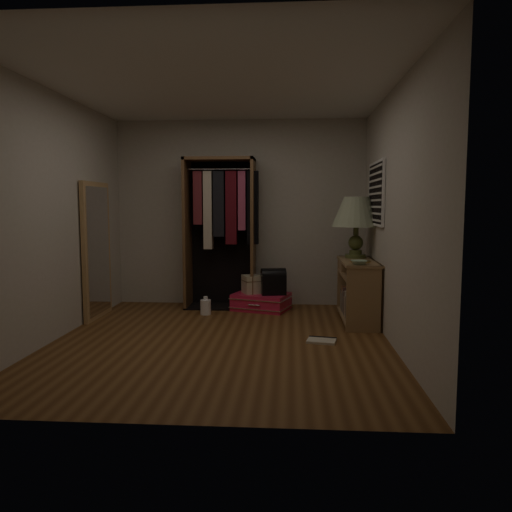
{
  "coord_description": "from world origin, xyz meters",
  "views": [
    {
      "loc": [
        0.72,
        -5.05,
        1.42
      ],
      "look_at": [
        0.3,
        0.95,
        0.8
      ],
      "focal_mm": 35.0,
      "sensor_mm": 36.0,
      "label": 1
    }
  ],
  "objects_px": {
    "console_bookshelf": "(357,289)",
    "floor_mirror": "(97,250)",
    "white_jug": "(206,307)",
    "open_wardrobe": "(223,220)",
    "train_case": "(256,284)",
    "black_bag": "(273,281)",
    "table_lamp": "(356,213)",
    "pink_suitcase": "(261,302)"
  },
  "relations": [
    {
      "from": "floor_mirror",
      "to": "table_lamp",
      "type": "distance_m",
      "value": 3.29
    },
    {
      "from": "white_jug",
      "to": "console_bookshelf",
      "type": "bearing_deg",
      "value": -6.48
    },
    {
      "from": "pink_suitcase",
      "to": "black_bag",
      "type": "relative_size",
      "value": 2.38
    },
    {
      "from": "floor_mirror",
      "to": "train_case",
      "type": "xyz_separation_m",
      "value": [
        1.96,
        0.64,
        -0.5
      ]
    },
    {
      "from": "train_case",
      "to": "black_bag",
      "type": "bearing_deg",
      "value": -47.08
    },
    {
      "from": "train_case",
      "to": "white_jug",
      "type": "height_order",
      "value": "train_case"
    },
    {
      "from": "floor_mirror",
      "to": "train_case",
      "type": "relative_size",
      "value": 3.94
    },
    {
      "from": "floor_mirror",
      "to": "white_jug",
      "type": "distance_m",
      "value": 1.54
    },
    {
      "from": "pink_suitcase",
      "to": "floor_mirror",
      "type": "bearing_deg",
      "value": -145.81
    },
    {
      "from": "table_lamp",
      "to": "white_jug",
      "type": "bearing_deg",
      "value": -178.19
    },
    {
      "from": "pink_suitcase",
      "to": "console_bookshelf",
      "type": "bearing_deg",
      "value": -7.38
    },
    {
      "from": "console_bookshelf",
      "to": "white_jug",
      "type": "distance_m",
      "value": 1.95
    },
    {
      "from": "console_bookshelf",
      "to": "table_lamp",
      "type": "xyz_separation_m",
      "value": [
        0.01,
        0.28,
        0.92
      ]
    },
    {
      "from": "console_bookshelf",
      "to": "black_bag",
      "type": "bearing_deg",
      "value": 154.11
    },
    {
      "from": "console_bookshelf",
      "to": "open_wardrobe",
      "type": "relative_size",
      "value": 0.55
    },
    {
      "from": "floor_mirror",
      "to": "black_bag",
      "type": "xyz_separation_m",
      "value": [
        2.19,
        0.54,
        -0.44
      ]
    },
    {
      "from": "floor_mirror",
      "to": "white_jug",
      "type": "xyz_separation_m",
      "value": [
        1.33,
        0.25,
        -0.75
      ]
    },
    {
      "from": "console_bookshelf",
      "to": "train_case",
      "type": "height_order",
      "value": "console_bookshelf"
    },
    {
      "from": "pink_suitcase",
      "to": "train_case",
      "type": "height_order",
      "value": "train_case"
    },
    {
      "from": "console_bookshelf",
      "to": "train_case",
      "type": "bearing_deg",
      "value": 154.53
    },
    {
      "from": "train_case",
      "to": "white_jug",
      "type": "xyz_separation_m",
      "value": [
        -0.63,
        -0.39,
        -0.25
      ]
    },
    {
      "from": "console_bookshelf",
      "to": "floor_mirror",
      "type": "relative_size",
      "value": 0.66
    },
    {
      "from": "floor_mirror",
      "to": "open_wardrobe",
      "type": "bearing_deg",
      "value": 27.28
    },
    {
      "from": "train_case",
      "to": "black_bag",
      "type": "xyz_separation_m",
      "value": [
        0.23,
        -0.1,
        0.06
      ]
    },
    {
      "from": "table_lamp",
      "to": "floor_mirror",
      "type": "bearing_deg",
      "value": -174.52
    },
    {
      "from": "white_jug",
      "to": "table_lamp",
      "type": "bearing_deg",
      "value": 1.81
    },
    {
      "from": "white_jug",
      "to": "black_bag",
      "type": "bearing_deg",
      "value": 18.48
    },
    {
      "from": "pink_suitcase",
      "to": "train_case",
      "type": "bearing_deg",
      "value": 165.9
    },
    {
      "from": "table_lamp",
      "to": "console_bookshelf",
      "type": "bearing_deg",
      "value": -91.03
    },
    {
      "from": "console_bookshelf",
      "to": "open_wardrobe",
      "type": "bearing_deg",
      "value": 157.15
    },
    {
      "from": "console_bookshelf",
      "to": "train_case",
      "type": "distance_m",
      "value": 1.42
    },
    {
      "from": "open_wardrobe",
      "to": "floor_mirror",
      "type": "bearing_deg",
      "value": -152.72
    },
    {
      "from": "train_case",
      "to": "black_bag",
      "type": "distance_m",
      "value": 0.26
    },
    {
      "from": "console_bookshelf",
      "to": "white_jug",
      "type": "bearing_deg",
      "value": 173.52
    },
    {
      "from": "pink_suitcase",
      "to": "white_jug",
      "type": "height_order",
      "value": "white_jug"
    },
    {
      "from": "white_jug",
      "to": "floor_mirror",
      "type": "bearing_deg",
      "value": -169.29
    },
    {
      "from": "white_jug",
      "to": "train_case",
      "type": "bearing_deg",
      "value": 31.81
    },
    {
      "from": "console_bookshelf",
      "to": "floor_mirror",
      "type": "height_order",
      "value": "floor_mirror"
    },
    {
      "from": "console_bookshelf",
      "to": "train_case",
      "type": "xyz_separation_m",
      "value": [
        -1.28,
        0.61,
        -0.04
      ]
    },
    {
      "from": "train_case",
      "to": "white_jug",
      "type": "bearing_deg",
      "value": -171.67
    },
    {
      "from": "console_bookshelf",
      "to": "white_jug",
      "type": "relative_size",
      "value": 4.71
    },
    {
      "from": "open_wardrobe",
      "to": "pink_suitcase",
      "type": "distance_m",
      "value": 1.24
    }
  ]
}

